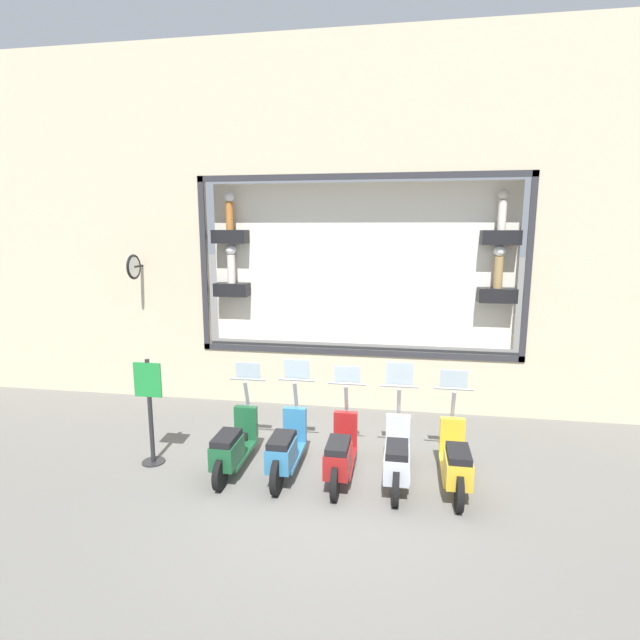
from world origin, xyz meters
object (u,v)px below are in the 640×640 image
(scooter_yellow_0, at_px, (456,461))
(shop_sign_post, at_px, (150,408))
(scooter_green_4, at_px, (233,446))
(scooter_red_2, at_px, (340,453))
(scooter_silver_1, at_px, (397,457))
(scooter_teal_3, at_px, (286,448))

(scooter_yellow_0, height_order, shop_sign_post, shop_sign_post)
(scooter_green_4, relative_size, shop_sign_post, 1.05)
(scooter_red_2, bearing_deg, scooter_green_4, 90.08)
(scooter_red_2, bearing_deg, shop_sign_post, 89.23)
(scooter_silver_1, bearing_deg, shop_sign_post, 89.45)
(scooter_green_4, bearing_deg, scooter_yellow_0, -89.93)
(scooter_green_4, distance_m, shop_sign_post, 1.46)
(shop_sign_post, bearing_deg, scooter_green_4, -91.80)
(shop_sign_post, bearing_deg, scooter_teal_3, -90.92)
(scooter_yellow_0, xyz_separation_m, scooter_green_4, (-0.00, 3.33, -0.01))
(scooter_red_2, distance_m, shop_sign_post, 3.08)
(scooter_yellow_0, distance_m, shop_sign_post, 4.73)
(scooter_yellow_0, height_order, scooter_silver_1, scooter_silver_1)
(shop_sign_post, bearing_deg, scooter_yellow_0, -90.48)
(scooter_yellow_0, height_order, scooter_green_4, scooter_yellow_0)
(scooter_red_2, distance_m, scooter_green_4, 1.66)
(scooter_green_4, xyz_separation_m, shop_sign_post, (0.04, 1.37, 0.51))
(scooter_yellow_0, xyz_separation_m, scooter_teal_3, (0.00, 2.50, 0.01))
(scooter_yellow_0, height_order, scooter_teal_3, scooter_teal_3)
(scooter_silver_1, relative_size, scooter_green_4, 1.00)
(scooter_green_4, bearing_deg, scooter_silver_1, -89.87)
(scooter_teal_3, distance_m, shop_sign_post, 2.26)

